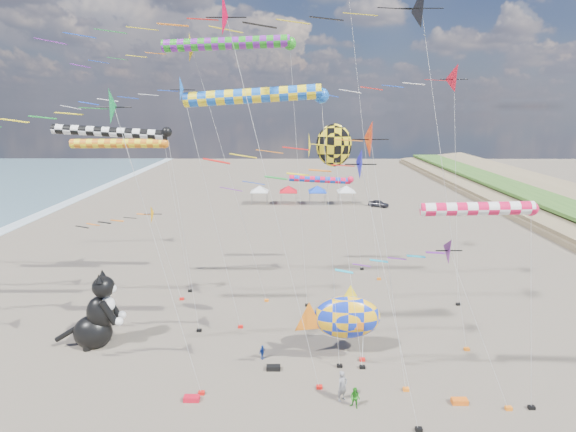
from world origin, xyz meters
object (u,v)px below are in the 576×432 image
at_px(cat_inflatable, 95,309).
at_px(parked_car, 379,203).
at_px(child_blue, 262,352).
at_px(fish_inflatable, 346,317).
at_px(child_green, 355,398).
at_px(person_adult, 342,386).

relative_size(cat_inflatable, parked_car, 1.60).
relative_size(cat_inflatable, child_blue, 5.52).
height_order(fish_inflatable, child_green, fish_inflatable).
relative_size(fish_inflatable, parked_car, 1.79).
bearing_deg(cat_inflatable, parked_car, 48.92).
bearing_deg(child_blue, child_green, -96.84).
xyz_separation_m(fish_inflatable, parked_car, (11.22, 46.48, -2.12)).
distance_m(fish_inflatable, child_green, 6.16).
bearing_deg(cat_inflatable, fish_inflatable, -12.07).
relative_size(cat_inflatable, fish_inflatable, 0.90).
xyz_separation_m(cat_inflatable, fish_inflatable, (17.45, -0.98, -0.05)).
bearing_deg(child_green, child_blue, 169.53).
xyz_separation_m(child_blue, parked_car, (16.88, 47.24, 0.09)).
bearing_deg(cat_inflatable, child_blue, -17.24).
height_order(person_adult, parked_car, person_adult).
distance_m(cat_inflatable, child_blue, 12.14).
xyz_separation_m(cat_inflatable, person_adult, (16.68, -6.10, -1.83)).
bearing_deg(parked_car, child_blue, -171.50).
bearing_deg(fish_inflatable, child_green, -91.19).
xyz_separation_m(cat_inflatable, parked_car, (28.67, 45.50, -2.17)).
bearing_deg(child_blue, cat_inflatable, 117.08).
xyz_separation_m(person_adult, child_green, (0.65, -0.67, -0.30)).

